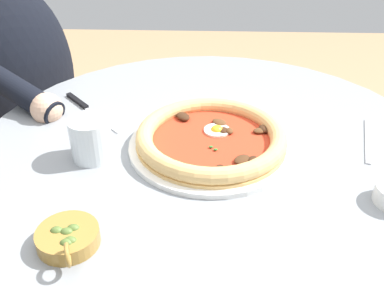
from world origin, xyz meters
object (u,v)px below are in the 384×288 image
object	(u,v)px
olive_pan	(68,238)
cafe_chair_diner	(3,126)
pizza_on_plate	(214,139)
diner_person	(31,140)
dining_table	(209,204)
fork_utensil	(368,140)
water_glass	(91,141)
steak_knife	(85,106)

from	to	relation	value
olive_pan	cafe_chair_diner	xyz separation A→B (m)	(0.45, -0.74, -0.25)
pizza_on_plate	diner_person	bearing A→B (deg)	-35.34
dining_table	fork_utensil	world-z (taller)	fork_utensil
cafe_chair_diner	dining_table	bearing A→B (deg)	145.62
water_glass	fork_utensil	xyz separation A→B (m)	(-0.54, -0.08, -0.03)
water_glass	cafe_chair_diner	world-z (taller)	cafe_chair_diner
pizza_on_plate	olive_pan	distance (m)	0.34
dining_table	steak_knife	world-z (taller)	steak_knife
dining_table	diner_person	xyz separation A→B (m)	(0.54, -0.37, -0.08)
dining_table	diner_person	world-z (taller)	diner_person
dining_table	fork_utensil	size ratio (longest dim) A/B	5.52
olive_pan	diner_person	bearing A→B (deg)	-62.92
water_glass	steak_knife	world-z (taller)	water_glass
fork_utensil	steak_knife	bearing A→B (deg)	-11.20
dining_table	olive_pan	bearing A→B (deg)	54.39
pizza_on_plate	cafe_chair_diner	distance (m)	0.85
water_glass	fork_utensil	world-z (taller)	water_glass
olive_pan	cafe_chair_diner	distance (m)	0.90
water_glass	diner_person	bearing A→B (deg)	-53.34
water_glass	cafe_chair_diner	size ratio (longest dim) A/B	0.10
cafe_chair_diner	steak_knife	bearing A→B (deg)	139.84
pizza_on_plate	diner_person	xyz separation A→B (m)	(0.55, -0.39, -0.26)
dining_table	fork_utensil	bearing A→B (deg)	-176.67
diner_person	cafe_chair_diner	distance (m)	0.14
dining_table	diner_person	distance (m)	0.66
olive_pan	fork_utensil	world-z (taller)	olive_pan
cafe_chair_diner	fork_utensil	bearing A→B (deg)	156.04
steak_knife	diner_person	distance (m)	0.42
water_glass	olive_pan	world-z (taller)	water_glass
dining_table	water_glass	xyz separation A→B (m)	(0.22, 0.06, 0.20)
dining_table	pizza_on_plate	distance (m)	0.18
dining_table	steak_knife	bearing A→B (deg)	-25.55
olive_pan	cafe_chair_diner	world-z (taller)	cafe_chair_diner
pizza_on_plate	olive_pan	world-z (taller)	olive_pan
pizza_on_plate	steak_knife	distance (m)	0.33
water_glass	cafe_chair_diner	xyz separation A→B (m)	(0.44, -0.51, -0.27)
diner_person	water_glass	bearing A→B (deg)	126.66
fork_utensil	diner_person	distance (m)	0.95
pizza_on_plate	steak_knife	size ratio (longest dim) A/B	1.83
diner_person	dining_table	bearing A→B (deg)	145.77
steak_knife	dining_table	bearing A→B (deg)	154.45
water_glass	olive_pan	distance (m)	0.23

